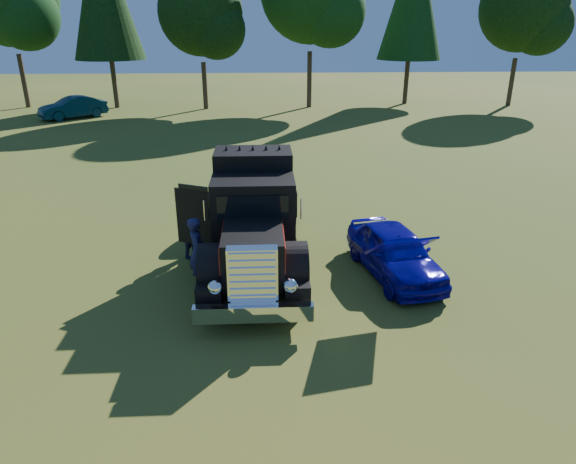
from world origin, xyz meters
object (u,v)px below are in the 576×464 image
(diamond_t_truck, at_px, (254,223))
(spectator_far, at_px, (195,229))
(hotrod_coupe, at_px, (395,252))
(spectator_near, at_px, (198,251))
(distant_teal_car, at_px, (73,107))

(diamond_t_truck, distance_m, spectator_far, 1.90)
(diamond_t_truck, relative_size, spectator_far, 4.40)
(diamond_t_truck, distance_m, hotrod_coupe, 3.74)
(spectator_near, height_order, spectator_far, spectator_near)
(hotrod_coupe, height_order, spectator_near, hotrod_coupe)
(hotrod_coupe, height_order, distant_teal_car, hotrod_coupe)
(spectator_near, distance_m, spectator_far, 1.74)
(hotrod_coupe, relative_size, distant_teal_car, 0.96)
(spectator_far, bearing_deg, hotrod_coupe, -75.41)
(spectator_far, distance_m, distant_teal_car, 25.79)
(diamond_t_truck, height_order, hotrod_coupe, diamond_t_truck)
(spectator_near, bearing_deg, distant_teal_car, 13.03)
(hotrod_coupe, xyz_separation_m, spectator_far, (-5.28, 1.46, 0.16))
(diamond_t_truck, xyz_separation_m, spectator_near, (-1.39, -0.90, -0.39))
(diamond_t_truck, distance_m, distant_teal_car, 27.27)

